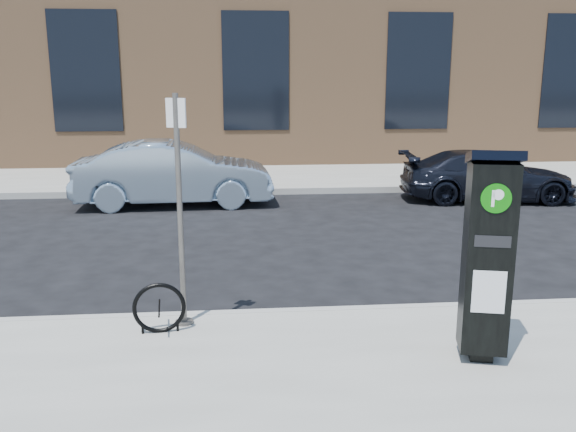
{
  "coord_description": "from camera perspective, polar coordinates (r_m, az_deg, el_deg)",
  "views": [
    {
      "loc": [
        -0.7,
        -6.83,
        2.89
      ],
      "look_at": [
        -0.05,
        0.5,
        1.18
      ],
      "focal_mm": 38.0,
      "sensor_mm": 36.0,
      "label": 1
    }
  ],
  "objects": [
    {
      "name": "car_silver",
      "position": [
        14.03,
        -10.64,
        3.93
      ],
      "size": [
        4.46,
        1.72,
        1.45
      ],
      "primitive_type": "imported",
      "rotation": [
        0.0,
        0.0,
        1.61
      ],
      "color": "#9AB1C4",
      "rests_on": "ground"
    },
    {
      "name": "car_dark",
      "position": [
        15.11,
        18.14,
        3.61
      ],
      "size": [
        4.16,
        2.01,
        1.17
      ],
      "primitive_type": "imported",
      "rotation": [
        0.0,
        0.0,
        1.47
      ],
      "color": "black",
      "rests_on": "ground"
    },
    {
      "name": "sign_pole",
      "position": [
        6.71,
        -10.07,
        0.21
      ],
      "size": [
        0.21,
        0.2,
        2.56
      ],
      "rotation": [
        0.0,
        0.0,
        -0.41
      ],
      "color": "#56524C",
      "rests_on": "sidewalk_near"
    },
    {
      "name": "curb_far",
      "position": [
        15.13,
        -2.34,
        2.3
      ],
      "size": [
        60.0,
        0.12,
        0.16
      ],
      "primitive_type": "cube",
      "color": "#9E9B93",
      "rests_on": "ground"
    },
    {
      "name": "ground",
      "position": [
        7.45,
        0.73,
        -9.77
      ],
      "size": [
        120.0,
        120.0,
        0.0
      ],
      "primitive_type": "plane",
      "color": "black",
      "rests_on": "ground"
    },
    {
      "name": "curb_near",
      "position": [
        7.4,
        0.75,
        -9.3
      ],
      "size": [
        60.0,
        0.12,
        0.16
      ],
      "primitive_type": "cube",
      "color": "#9E9B93",
      "rests_on": "ground"
    },
    {
      "name": "parking_kiosk",
      "position": [
        6.12,
        18.18,
        -3.44
      ],
      "size": [
        0.56,
        0.52,
        2.09
      ],
      "rotation": [
        0.0,
        0.0,
        -0.24
      ],
      "color": "black",
      "rests_on": "sidewalk_near"
    },
    {
      "name": "bike_rack",
      "position": [
        6.81,
        -11.96,
        -8.44
      ],
      "size": [
        0.57,
        0.11,
        0.57
      ],
      "rotation": [
        0.0,
        0.0,
        0.1
      ],
      "color": "black",
      "rests_on": "sidewalk_near"
    },
    {
      "name": "building",
      "position": [
        23.87,
        -3.54,
        16.02
      ],
      "size": [
        28.0,
        10.05,
        8.25
      ],
      "color": "#986A45",
      "rests_on": "ground"
    },
    {
      "name": "sidewalk_far",
      "position": [
        21.03,
        -3.15,
        5.32
      ],
      "size": [
        60.0,
        12.0,
        0.15
      ],
      "primitive_type": "cube",
      "color": "gray",
      "rests_on": "ground"
    }
  ]
}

